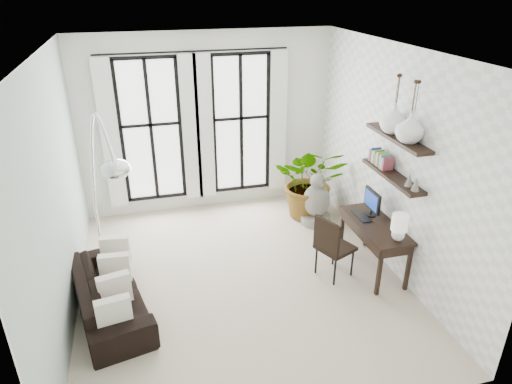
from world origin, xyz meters
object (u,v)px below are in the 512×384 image
object	(u,v)px
sofa	(109,293)
desk_chair	(332,244)
buddha	(316,203)
plant	(311,181)
desk	(377,228)
arc_lamp	(100,159)

from	to	relation	value
sofa	desk_chair	size ratio (longest dim) A/B	2.02
buddha	desk_chair	bearing A→B (deg)	-104.32
plant	desk	world-z (taller)	plant
desk	buddha	size ratio (longest dim) A/B	1.38
plant	buddha	world-z (taller)	plant
sofa	arc_lamp	size ratio (longest dim) A/B	0.77
plant	desk_chair	world-z (taller)	plant
desk	desk_chair	world-z (taller)	desk
sofa	buddha	size ratio (longest dim) A/B	2.08
desk_chair	plant	bearing A→B (deg)	54.79
desk_chair	buddha	bearing A→B (deg)	52.33
desk_chair	buddha	distance (m)	1.62
sofa	buddha	xyz separation A→B (m)	(3.47, 1.54, 0.11)
sofa	desk	bearing A→B (deg)	-102.67
sofa	plant	distance (m)	3.93
desk_chair	arc_lamp	distance (m)	3.31
plant	arc_lamp	bearing A→B (deg)	-158.05
plant	buddha	bearing A→B (deg)	-88.25
desk	desk_chair	xyz separation A→B (m)	(-0.68, 0.02, -0.17)
arc_lamp	plant	bearing A→B (deg)	21.95
desk	buddha	xyz separation A→B (m)	(-0.28, 1.58, -0.32)
plant	desk	distance (m)	1.90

